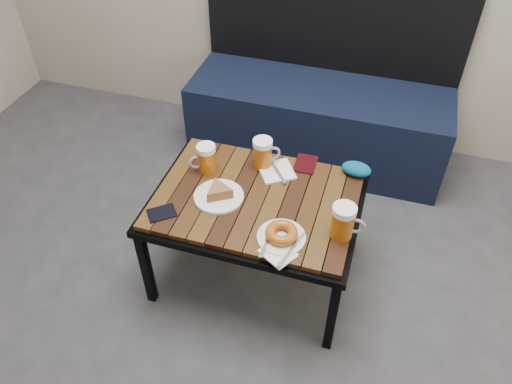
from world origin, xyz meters
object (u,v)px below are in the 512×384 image
(beer_mug_centre, at_px, (263,153))
(cafe_table, at_px, (256,205))
(bench, at_px, (319,113))
(plate_pie, at_px, (219,194))
(passport_burgundy, at_px, (306,164))
(knit_pouch, at_px, (356,169))
(passport_navy, at_px, (162,213))
(beer_mug_left, at_px, (206,158))
(plate_bagel, at_px, (281,235))
(beer_mug_right, at_px, (344,221))

(beer_mug_centre, bearing_deg, cafe_table, -115.63)
(bench, xyz_separation_m, plate_pie, (-0.21, -1.00, 0.22))
(beer_mug_centre, bearing_deg, bench, 48.10)
(passport_burgundy, bearing_deg, knit_pouch, -0.94)
(bench, distance_m, passport_navy, 1.24)
(beer_mug_left, height_order, beer_mug_centre, beer_mug_centre)
(beer_mug_left, distance_m, knit_pouch, 0.63)
(plate_pie, bearing_deg, bench, 77.98)
(knit_pouch, bearing_deg, plate_bagel, -114.80)
(beer_mug_left, bearing_deg, passport_navy, 44.79)
(bench, height_order, beer_mug_centre, bench)
(plate_pie, bearing_deg, beer_mug_right, -6.01)
(cafe_table, height_order, plate_pie, plate_pie)
(beer_mug_centre, xyz_separation_m, plate_pie, (-0.11, -0.25, -0.04))
(cafe_table, distance_m, plate_pie, 0.16)
(bench, bearing_deg, passport_burgundy, -84.19)
(beer_mug_right, bearing_deg, beer_mug_left, 157.61)
(beer_mug_right, bearing_deg, plate_bagel, -162.29)
(beer_mug_centre, xyz_separation_m, passport_navy, (-0.29, -0.40, -0.06))
(plate_bagel, bearing_deg, beer_mug_centre, 115.60)
(beer_mug_centre, relative_size, passport_navy, 1.25)
(plate_bagel, bearing_deg, beer_mug_right, 22.04)
(cafe_table, relative_size, passport_burgundy, 6.75)
(beer_mug_left, relative_size, passport_navy, 1.19)
(passport_burgundy, height_order, knit_pouch, knit_pouch)
(plate_bagel, height_order, knit_pouch, knit_pouch)
(bench, relative_size, knit_pouch, 11.20)
(bench, height_order, passport_burgundy, bench)
(plate_pie, relative_size, passport_navy, 1.87)
(cafe_table, xyz_separation_m, beer_mug_centre, (-0.03, 0.20, 0.11))
(cafe_table, bearing_deg, passport_burgundy, 61.06)
(bench, height_order, beer_mug_right, bench)
(beer_mug_centre, xyz_separation_m, plate_bagel, (0.18, -0.39, -0.05))
(bench, xyz_separation_m, knit_pouch, (0.29, -0.70, 0.23))
(beer_mug_right, height_order, plate_bagel, beer_mug_right)
(beer_mug_centre, bearing_deg, beer_mug_right, -71.59)
(passport_navy, distance_m, knit_pouch, 0.82)
(beer_mug_centre, xyz_separation_m, passport_burgundy, (0.17, 0.06, -0.06))
(cafe_table, height_order, beer_mug_left, beer_mug_left)
(beer_mug_left, relative_size, beer_mug_right, 0.90)
(beer_mug_left, distance_m, passport_burgundy, 0.43)
(beer_mug_left, bearing_deg, passport_burgundy, 171.19)
(beer_mug_left, relative_size, plate_bagel, 0.54)
(plate_pie, bearing_deg, beer_mug_left, 126.29)
(plate_pie, relative_size, knit_pouch, 1.60)
(plate_bagel, height_order, passport_burgundy, plate_bagel)
(bench, relative_size, passport_burgundy, 11.25)
(bench, bearing_deg, plate_bagel, -85.91)
(bench, distance_m, beer_mug_left, 0.95)
(bench, height_order, passport_navy, bench)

